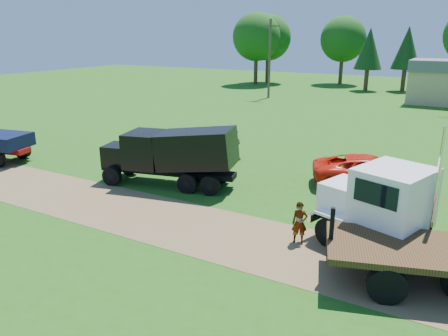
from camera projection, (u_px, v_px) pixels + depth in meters
The scene contains 9 objects.
ground at pixel (229, 236), 16.70m from camera, with size 140.00×140.00×0.00m, color #235612.
dirt_track at pixel (229, 236), 16.70m from camera, with size 120.00×4.20×0.01m, color brown.
white_semi_tractor at pixel (393, 212), 14.88m from camera, with size 7.79×4.64×4.62m.
black_dump_truck at pixel (173, 153), 21.85m from camera, with size 7.23×3.67×3.07m.
orange_pickup at pixel (371, 172), 21.81m from camera, with size 2.62×5.68×1.58m, color red.
spectator_a at pixel (300, 223), 15.96m from camera, with size 0.57×0.38×1.57m, color #999999.
spectator_b at pixel (234, 145), 26.55m from camera, with size 0.90×0.70×1.85m, color #999999.
tan_shed at pixel (440, 81), 47.31m from camera, with size 6.20×5.40×4.70m.
tree_row at pixel (425, 39), 56.25m from camera, with size 57.22×13.73×10.95m.
Camera 1 is at (7.32, -13.30, 7.42)m, focal length 35.00 mm.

